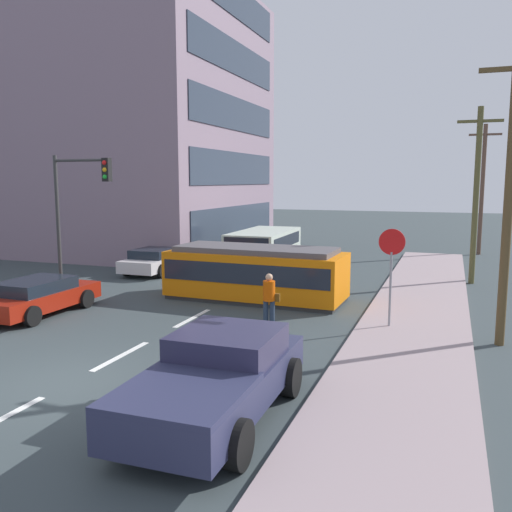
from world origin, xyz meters
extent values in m
plane|color=#374143|center=(0.00, 10.00, 0.00)|extent=(120.00, 120.00, 0.00)
cube|color=gray|center=(6.80, 6.00, 0.07)|extent=(3.20, 36.00, 0.14)
cube|color=silver|center=(0.00, 2.00, 0.01)|extent=(0.16, 2.40, 0.01)
cube|color=silver|center=(0.00, 6.00, 0.01)|extent=(0.16, 2.40, 0.01)
cube|color=silver|center=(0.00, 15.31, 0.01)|extent=(0.16, 2.40, 0.01)
cube|color=silver|center=(0.00, 21.31, 0.01)|extent=(0.16, 2.40, 0.01)
cube|color=gray|center=(-13.47, 21.18, 8.00)|extent=(17.66, 14.50, 16.00)
cube|color=#2D3847|center=(-4.61, 21.18, 1.92)|extent=(0.06, 12.32, 1.92)
cube|color=#2D3847|center=(-4.61, 21.18, 5.12)|extent=(0.06, 12.32, 1.92)
cube|color=#2D3847|center=(-4.61, 21.18, 8.32)|extent=(0.06, 12.32, 1.92)
cube|color=#2D3847|center=(-4.61, 21.18, 11.52)|extent=(0.06, 12.32, 1.92)
cube|color=#2D3847|center=(-4.61, 21.18, 14.72)|extent=(0.06, 12.32, 1.92)
cube|color=orange|center=(0.97, 9.31, 0.97)|extent=(6.62, 2.70, 1.63)
cube|color=#2D2D2D|center=(0.97, 9.31, 0.07)|extent=(6.48, 2.57, 0.15)
cube|color=#504C50|center=(0.97, 9.31, 1.88)|extent=(5.95, 2.30, 0.20)
cube|color=#1E232D|center=(0.97, 9.31, 1.16)|extent=(6.36, 2.73, 0.72)
cube|color=#AFBBAC|center=(-1.46, 17.25, 1.05)|extent=(2.65, 5.80, 1.51)
cube|color=black|center=(-1.38, 14.44, 1.28)|extent=(2.25, 0.18, 0.90)
cube|color=black|center=(-1.46, 17.25, 1.32)|extent=(2.67, 4.94, 0.60)
cylinder|color=black|center=(-1.41, 15.42, 0.45)|extent=(2.57, 0.97, 0.90)
cylinder|color=black|center=(-1.51, 19.09, 0.45)|extent=(2.57, 0.97, 0.90)
cylinder|color=#243145|center=(2.60, 5.72, 0.42)|extent=(0.16, 0.16, 0.85)
cylinder|color=#243145|center=(2.80, 5.72, 0.42)|extent=(0.16, 0.16, 0.85)
cylinder|color=#D54C05|center=(2.70, 5.72, 1.15)|extent=(0.36, 0.36, 0.60)
sphere|color=tan|center=(2.70, 5.72, 1.56)|extent=(0.22, 0.22, 0.22)
cube|color=brown|center=(2.92, 5.77, 0.95)|extent=(0.21, 0.11, 0.24)
cube|color=#292C4A|center=(3.77, -0.47, 0.68)|extent=(2.06, 5.02, 0.65)
cube|color=#282743|center=(3.76, 0.08, 1.27)|extent=(1.92, 1.92, 0.55)
cube|color=#292C4A|center=(3.78, -1.84, 1.06)|extent=(2.03, 2.27, 0.12)
cylinder|color=black|center=(2.75, 1.02, 0.40)|extent=(0.29, 0.80, 0.80)
cylinder|color=black|center=(4.75, 1.05, 0.40)|extent=(0.29, 0.80, 0.80)
cylinder|color=black|center=(2.79, -1.98, 0.40)|extent=(0.29, 0.80, 0.80)
cylinder|color=black|center=(4.79, -1.95, 0.40)|extent=(0.29, 0.80, 0.80)
cube|color=maroon|center=(-5.03, 4.76, 0.52)|extent=(1.78, 4.31, 0.55)
cube|color=black|center=(-5.03, 4.61, 0.99)|extent=(1.63, 2.37, 0.40)
cylinder|color=black|center=(-5.91, 6.05, 0.32)|extent=(0.22, 0.64, 0.64)
cylinder|color=black|center=(-4.14, 6.05, 0.32)|extent=(0.22, 0.64, 0.64)
cylinder|color=black|center=(-4.15, 3.47, 0.32)|extent=(0.22, 0.64, 0.64)
cube|color=silver|center=(-5.52, 13.31, 0.52)|extent=(1.89, 4.50, 0.55)
cube|color=black|center=(-5.52, 13.16, 0.99)|extent=(1.71, 2.49, 0.40)
cylinder|color=black|center=(-6.45, 14.63, 0.32)|extent=(0.23, 0.64, 0.64)
cylinder|color=black|center=(-4.65, 14.67, 0.32)|extent=(0.23, 0.64, 0.64)
cylinder|color=black|center=(-6.40, 11.95, 0.32)|extent=(0.23, 0.64, 0.64)
cylinder|color=black|center=(-4.59, 11.99, 0.32)|extent=(0.23, 0.64, 0.64)
cylinder|color=gray|center=(6.11, 6.75, 1.24)|extent=(0.07, 0.07, 2.20)
cylinder|color=red|center=(6.11, 6.75, 2.64)|extent=(0.76, 0.04, 0.76)
cylinder|color=#333333|center=(-6.28, 7.34, 2.67)|extent=(0.14, 0.14, 5.33)
cylinder|color=#333333|center=(-5.14, 7.34, 5.13)|extent=(2.27, 0.10, 0.10)
cube|color=black|center=(-4.01, 7.34, 4.78)|extent=(0.28, 0.24, 0.84)
sphere|color=red|center=(-4.01, 7.21, 5.03)|extent=(0.16, 0.16, 0.16)
sphere|color=gold|center=(-4.01, 7.21, 4.78)|extent=(0.16, 0.16, 0.16)
sphere|color=green|center=(-4.01, 7.21, 4.53)|extent=(0.16, 0.16, 0.16)
cylinder|color=brown|center=(9.08, 6.31, 3.90)|extent=(0.24, 0.24, 7.81)
cylinder|color=brown|center=(8.63, 15.45, 3.72)|extent=(0.24, 0.24, 7.44)
cube|color=brown|center=(8.63, 15.45, 6.84)|extent=(1.80, 0.12, 0.12)
cylinder|color=brown|center=(9.33, 25.43, 3.83)|extent=(0.24, 0.24, 7.66)
cube|color=brown|center=(9.33, 25.43, 7.06)|extent=(1.80, 0.12, 0.12)
camera|label=1|loc=(7.70, -9.13, 4.41)|focal=37.67mm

